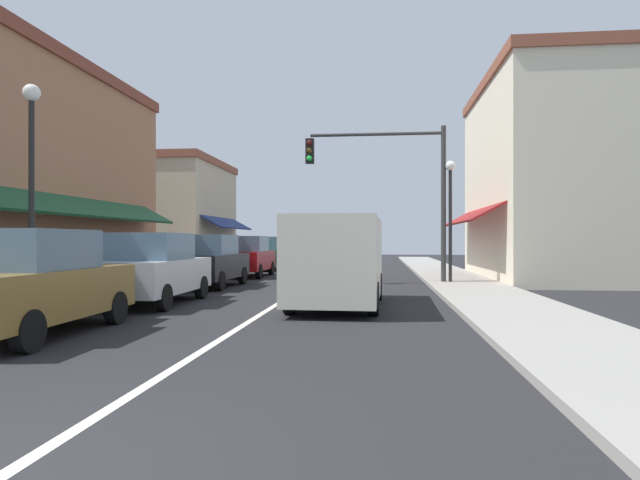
% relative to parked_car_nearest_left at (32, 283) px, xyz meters
% --- Properties ---
extents(ground_plane, '(80.00, 80.00, 0.00)m').
position_rel_parked_car_nearest_left_xyz_m(ground_plane, '(3.20, 12.65, -0.88)').
color(ground_plane, black).
extents(sidewalk_left, '(2.60, 56.00, 0.12)m').
position_rel_parked_car_nearest_left_xyz_m(sidewalk_left, '(-2.30, 12.65, -0.82)').
color(sidewalk_left, gray).
rests_on(sidewalk_left, ground).
extents(sidewalk_right, '(2.60, 56.00, 0.12)m').
position_rel_parked_car_nearest_left_xyz_m(sidewalk_right, '(8.70, 12.65, -0.82)').
color(sidewalk_right, gray).
rests_on(sidewalk_right, ground).
extents(lane_center_stripe, '(0.14, 52.00, 0.01)m').
position_rel_parked_car_nearest_left_xyz_m(lane_center_stripe, '(3.20, 12.65, -0.88)').
color(lane_center_stripe, silver).
rests_on(lane_center_stripe, ground).
extents(storefront_right_block, '(6.39, 10.20, 8.16)m').
position_rel_parked_car_nearest_left_xyz_m(storefront_right_block, '(12.54, 14.65, 3.20)').
color(storefront_right_block, beige).
rests_on(storefront_right_block, ground).
extents(storefront_far_left, '(5.80, 8.20, 6.26)m').
position_rel_parked_car_nearest_left_xyz_m(storefront_far_left, '(-5.84, 22.65, 2.26)').
color(storefront_far_left, '#BCAD8E').
rests_on(storefront_far_left, ground).
extents(parked_car_nearest_left, '(1.85, 4.14, 1.77)m').
position_rel_parked_car_nearest_left_xyz_m(parked_car_nearest_left, '(0.00, 0.00, 0.00)').
color(parked_car_nearest_left, brown).
rests_on(parked_car_nearest_left, ground).
extents(parked_car_second_left, '(1.83, 4.12, 1.77)m').
position_rel_parked_car_nearest_left_xyz_m(parked_car_second_left, '(0.14, 4.59, 0.00)').
color(parked_car_second_left, '#B7BABF').
rests_on(parked_car_second_left, ground).
extents(parked_car_third_left, '(1.84, 4.13, 1.77)m').
position_rel_parked_car_nearest_left_xyz_m(parked_car_third_left, '(-0.01, 9.57, 0.00)').
color(parked_car_third_left, black).
rests_on(parked_car_third_left, ground).
extents(parked_car_far_left, '(1.81, 4.11, 1.77)m').
position_rel_parked_car_nearest_left_xyz_m(parked_car_far_left, '(0.01, 14.95, 0.00)').
color(parked_car_far_left, maroon).
rests_on(parked_car_far_left, ground).
extents(parked_car_distant_left, '(1.79, 4.10, 1.77)m').
position_rel_parked_car_nearest_left_xyz_m(parked_car_distant_left, '(0.02, 20.15, 0.00)').
color(parked_car_distant_left, '#0F4C33').
rests_on(parked_car_distant_left, ground).
extents(van_in_lane, '(2.10, 5.23, 2.12)m').
position_rel_parked_car_nearest_left_xyz_m(van_in_lane, '(4.75, 4.68, 0.27)').
color(van_in_lane, beige).
rests_on(van_in_lane, ground).
extents(traffic_signal_mast_arm, '(5.02, 0.50, 5.67)m').
position_rel_parked_car_nearest_left_xyz_m(traffic_signal_mast_arm, '(6.27, 11.34, 2.99)').
color(traffic_signal_mast_arm, '#333333').
rests_on(traffic_signal_mast_arm, ground).
extents(street_lamp_left_near, '(0.36, 0.36, 4.90)m').
position_rel_parked_car_nearest_left_xyz_m(street_lamp_left_near, '(-1.61, 2.40, 2.41)').
color(street_lamp_left_near, black).
rests_on(street_lamp_left_near, ground).
extents(street_lamp_right_mid, '(0.36, 0.36, 4.42)m').
position_rel_parked_car_nearest_left_xyz_m(street_lamp_right_mid, '(8.23, 11.38, 2.13)').
color(street_lamp_right_mid, black).
rests_on(street_lamp_right_mid, ground).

